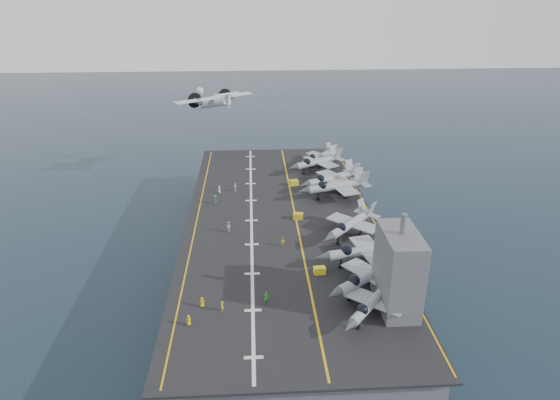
{
  "coord_description": "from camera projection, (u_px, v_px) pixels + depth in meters",
  "views": [
    {
      "loc": [
        -5.61,
        -90.34,
        54.44
      ],
      "look_at": [
        0.0,
        4.0,
        13.0
      ],
      "focal_mm": 32.0,
      "sensor_mm": 36.0,
      "label": 1
    }
  ],
  "objects": [
    {
      "name": "deck_edge_port",
      "position": [
        196.0,
        222.0,
        99.65
      ],
      "size": [
        0.25,
        90.0,
        0.02
      ],
      "primitive_type": "cube",
      "color": "gold",
      "rests_on": "flight_deck"
    },
    {
      "name": "crew_7",
      "position": [
        283.0,
        242.0,
        90.28
      ],
      "size": [
        1.17,
        0.98,
        1.67
      ],
      "primitive_type": "imported",
      "color": "yellow",
      "rests_on": "flight_deck"
    },
    {
      "name": "island_superstructure",
      "position": [
        399.0,
        262.0,
        70.96
      ],
      "size": [
        5.0,
        10.0,
        15.0
      ],
      "primitive_type": null,
      "color": "#56595E",
      "rests_on": "flight_deck"
    },
    {
      "name": "crew_6",
      "position": [
        266.0,
        297.0,
        74.11
      ],
      "size": [
        1.22,
        0.83,
        2.0
      ],
      "primitive_type": "imported",
      "color": "#219421",
      "rests_on": "flight_deck"
    },
    {
      "name": "fighter_jet_0",
      "position": [
        372.0,
        302.0,
        70.82
      ],
      "size": [
        15.7,
        16.34,
        4.74
      ],
      "primitive_type": null,
      "color": "gray",
      "rests_on": "flight_deck"
    },
    {
      "name": "landing_centerline",
      "position": [
        251.0,
        220.0,
        100.25
      ],
      "size": [
        0.5,
        90.0,
        0.02
      ],
      "primitive_type": "cube",
      "color": "silver",
      "rests_on": "flight_deck"
    },
    {
      "name": "tow_cart_c",
      "position": [
        294.0,
        183.0,
        117.43
      ],
      "size": [
        2.37,
        1.83,
        1.26
      ],
      "primitive_type": null,
      "color": "gold",
      "rests_on": "flight_deck"
    },
    {
      "name": "crew_2",
      "position": [
        229.0,
        227.0,
        95.52
      ],
      "size": [
        1.39,
        1.46,
        2.03
      ],
      "primitive_type": "imported",
      "color": "silver",
      "rests_on": "flight_deck"
    },
    {
      "name": "fighter_jet_7",
      "position": [
        318.0,
        161.0,
        125.22
      ],
      "size": [
        18.86,
        16.99,
        5.46
      ],
      "primitive_type": null,
      "color": "#A2AAB3",
      "rests_on": "flight_deck"
    },
    {
      "name": "crew_0",
      "position": [
        189.0,
        320.0,
        69.4
      ],
      "size": [
        1.17,
        1.05,
        1.63
      ],
      "primitive_type": "imported",
      "color": "#DBC709",
      "rests_on": "flight_deck"
    },
    {
      "name": "fighter_jet_3",
      "position": [
        351.0,
        223.0,
        93.17
      ],
      "size": [
        17.92,
        18.16,
        5.32
      ],
      "primitive_type": null,
      "color": "gray",
      "rests_on": "flight_deck"
    },
    {
      "name": "crew_5",
      "position": [
        219.0,
        189.0,
        113.12
      ],
      "size": [
        0.89,
        1.12,
        1.64
      ],
      "primitive_type": "imported",
      "color": "silver",
      "rests_on": "flight_deck"
    },
    {
      "name": "fighter_jet_8",
      "position": [
        320.0,
        156.0,
        130.39
      ],
      "size": [
        15.78,
        15.4,
        4.6
      ],
      "primitive_type": null,
      "color": "gray",
      "rests_on": "flight_deck"
    },
    {
      "name": "fighter_jet_1",
      "position": [
        369.0,
        275.0,
        76.54
      ],
      "size": [
        18.72,
        17.56,
        5.41
      ],
      "primitive_type": null,
      "color": "#98A0A9",
      "rests_on": "flight_deck"
    },
    {
      "name": "crew_4",
      "position": [
        235.0,
        187.0,
        113.91
      ],
      "size": [
        1.27,
        1.45,
        2.03
      ],
      "primitive_type": "imported",
      "color": "silver",
      "rests_on": "flight_deck"
    },
    {
      "name": "tow_cart_a",
      "position": [
        320.0,
        270.0,
        81.84
      ],
      "size": [
        2.01,
        1.41,
        1.14
      ],
      "primitive_type": null,
      "color": "yellow",
      "rests_on": "flight_deck"
    },
    {
      "name": "transport_plane",
      "position": [
        214.0,
        103.0,
        141.51
      ],
      "size": [
        28.82,
        26.51,
        5.63
      ],
      "primitive_type": null,
      "color": "white"
    },
    {
      "name": "flight_deck",
      "position": [
        281.0,
        221.0,
        100.66
      ],
      "size": [
        38.0,
        92.0,
        0.4
      ],
      "primitive_type": "cube",
      "color": "black",
      "rests_on": "hull"
    },
    {
      "name": "deck_edge_stbd",
      "position": [
        372.0,
        217.0,
        101.58
      ],
      "size": [
        0.25,
        90.0,
        0.02
      ],
      "primitive_type": "cube",
      "color": "gold",
      "rests_on": "flight_deck"
    },
    {
      "name": "ground",
      "position": [
        281.0,
        264.0,
        104.76
      ],
      "size": [
        500.0,
        500.0,
        0.0
      ],
      "primitive_type": "plane",
      "color": "#142135",
      "rests_on": "ground"
    },
    {
      "name": "tow_cart_b",
      "position": [
        298.0,
        216.0,
        100.74
      ],
      "size": [
        2.16,
        1.54,
        1.22
      ],
      "primitive_type": null,
      "color": "gold",
      "rests_on": "flight_deck"
    },
    {
      "name": "fighter_jet_5",
      "position": [
        337.0,
        185.0,
        109.96
      ],
      "size": [
        19.07,
        15.41,
        5.75
      ],
      "primitive_type": null,
      "color": "gray",
      "rests_on": "flight_deck"
    },
    {
      "name": "crew_8",
      "position": [
        202.0,
        302.0,
        73.3
      ],
      "size": [
        1.17,
        1.05,
        1.63
      ],
      "primitive_type": "imported",
      "color": "#DBC709",
      "rests_on": "flight_deck"
    },
    {
      "name": "hull",
      "position": [
        281.0,
        243.0,
        102.75
      ],
      "size": [
        36.0,
        90.0,
        10.0
      ],
      "primitive_type": "cube",
      "color": "#56595E",
      "rests_on": "ground"
    },
    {
      "name": "crew_1",
      "position": [
        222.0,
        306.0,
        72.44
      ],
      "size": [
        0.73,
        1.02,
        1.6
      ],
      "primitive_type": "imported",
      "color": "yellow",
      "rests_on": "flight_deck"
    },
    {
      "name": "fighter_jet_2",
      "position": [
        366.0,
        250.0,
        83.58
      ],
      "size": [
        17.87,
        13.72,
        5.57
      ],
      "primitive_type": null,
      "color": "gray",
      "rests_on": "flight_deck"
    },
    {
      "name": "foul_line",
      "position": [
        296.0,
        219.0,
        100.74
      ],
      "size": [
        0.35,
        90.0,
        0.02
      ],
      "primitive_type": "cube",
      "color": "gold",
      "rests_on": "flight_deck"
    },
    {
      "name": "fighter_jet_6",
      "position": [
        333.0,
        177.0,
        114.59
      ],
      "size": [
        19.29,
        17.19,
        5.59
      ],
      "primitive_type": null,
      "color": "gray",
      "rests_on": "flight_deck"
    },
    {
      "name": "crew_3",
      "position": [
        215.0,
        199.0,
        107.48
      ],
      "size": [
        1.27,
        1.43,
        2.0
      ],
      "primitive_type": "imported",
      "color": "#298537",
      "rests_on": "flight_deck"
    }
  ]
}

